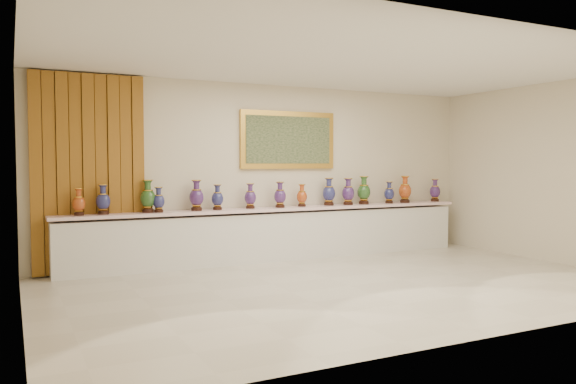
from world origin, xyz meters
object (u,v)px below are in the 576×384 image
counter (278,234)px  vase_2 (148,198)px  vase_0 (79,203)px  vase_1 (103,201)px

counter → vase_2: (-2.20, 0.00, 0.69)m
vase_0 → vase_2: 1.00m
counter → vase_1: 2.93m
vase_0 → vase_1: 0.34m
counter → vase_0: bearing=-179.2°
counter → vase_2: size_ratio=14.47×
counter → vase_1: (-2.86, -0.01, 0.66)m
vase_2 → counter: bearing=-0.1°
vase_0 → counter: bearing=0.8°
vase_1 → vase_2: (0.66, 0.02, 0.03)m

